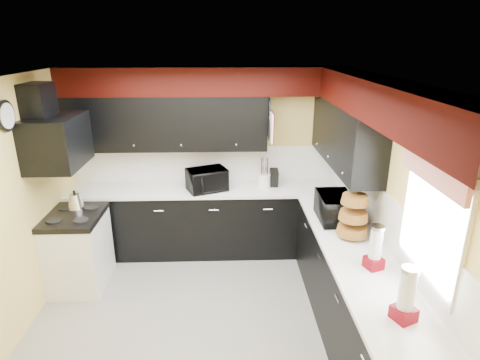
{
  "coord_description": "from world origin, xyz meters",
  "views": [
    {
      "loc": [
        0.27,
        -3.52,
        2.83
      ],
      "look_at": [
        0.43,
        0.83,
        1.28
      ],
      "focal_mm": 30.0,
      "sensor_mm": 36.0,
      "label": 1
    }
  ],
  "objects_px": {
    "microwave": "(335,208)",
    "knife_block": "(274,178)",
    "utensil_crock": "(264,181)",
    "toaster_oven": "(207,180)",
    "kettle": "(75,201)"
  },
  "relations": [
    {
      "from": "microwave",
      "to": "utensil_crock",
      "type": "height_order",
      "value": "microwave"
    },
    {
      "from": "kettle",
      "to": "knife_block",
      "type": "bearing_deg",
      "value": 13.77
    },
    {
      "from": "utensil_crock",
      "to": "kettle",
      "type": "height_order",
      "value": "utensil_crock"
    },
    {
      "from": "utensil_crock",
      "to": "kettle",
      "type": "relative_size",
      "value": 0.94
    },
    {
      "from": "knife_block",
      "to": "microwave",
      "type": "bearing_deg",
      "value": -62.98
    },
    {
      "from": "toaster_oven",
      "to": "utensil_crock",
      "type": "relative_size",
      "value": 2.74
    },
    {
      "from": "microwave",
      "to": "kettle",
      "type": "distance_m",
      "value": 3.02
    },
    {
      "from": "microwave",
      "to": "toaster_oven",
      "type": "bearing_deg",
      "value": 55.94
    },
    {
      "from": "toaster_oven",
      "to": "utensil_crock",
      "type": "height_order",
      "value": "toaster_oven"
    },
    {
      "from": "toaster_oven",
      "to": "utensil_crock",
      "type": "distance_m",
      "value": 0.77
    },
    {
      "from": "microwave",
      "to": "knife_block",
      "type": "distance_m",
      "value": 1.2
    },
    {
      "from": "microwave",
      "to": "knife_block",
      "type": "bearing_deg",
      "value": 27.0
    },
    {
      "from": "microwave",
      "to": "utensil_crock",
      "type": "bearing_deg",
      "value": 32.69
    },
    {
      "from": "utensil_crock",
      "to": "knife_block",
      "type": "xyz_separation_m",
      "value": [
        0.13,
        0.02,
        0.03
      ]
    },
    {
      "from": "toaster_oven",
      "to": "knife_block",
      "type": "xyz_separation_m",
      "value": [
        0.89,
        0.1,
        -0.02
      ]
    }
  ]
}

